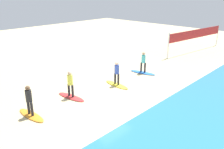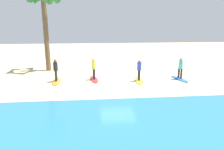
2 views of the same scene
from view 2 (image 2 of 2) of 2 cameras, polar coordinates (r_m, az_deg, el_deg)
ground_plane at (r=14.97m, az=1.56°, el=-2.74°), size 60.00×60.00×0.00m
surfboard_blue at (r=17.11m, az=18.10°, el=-1.12°), size 0.98×2.17×0.09m
surfer_blue at (r=16.88m, az=18.36°, el=2.13°), size 0.32×0.45×1.64m
surfboard_yellow at (r=15.88m, az=7.38°, el=-1.68°), size 0.69×2.13×0.09m
surfer_yellow at (r=15.64m, az=7.50°, el=1.82°), size 0.32×0.46×1.64m
surfboard_red at (r=16.17m, az=-4.95°, el=-1.32°), size 0.83×2.16×0.09m
surfer_red at (r=15.94m, az=-5.03°, el=2.12°), size 0.32×0.46×1.64m
surfboard_orange at (r=16.12m, az=-15.05°, el=-1.82°), size 0.69×2.13×0.09m
surfer_orange at (r=15.88m, az=-15.27°, el=1.62°), size 0.32×0.46×1.64m
palm_tree at (r=19.74m, az=-18.29°, el=17.91°), size 2.88×3.03×7.31m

